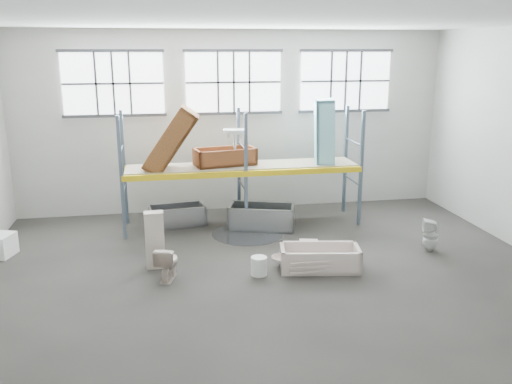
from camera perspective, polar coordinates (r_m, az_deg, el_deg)
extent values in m
cube|color=#45403B|center=(11.05, 1.40, -9.29)|extent=(12.00, 10.00, 0.10)
cube|color=silver|center=(10.08, 1.60, 18.16)|extent=(12.00, 10.00, 0.10)
cube|color=#AEABA1|center=(15.18, -2.40, 7.45)|extent=(12.00, 0.10, 5.00)
cube|color=beige|center=(5.60, 12.09, -6.24)|extent=(12.00, 0.10, 5.00)
cube|color=white|center=(14.87, -14.94, 11.07)|extent=(2.60, 0.04, 1.60)
cube|color=white|center=(14.97, -2.39, 11.57)|extent=(2.60, 0.04, 1.60)
cube|color=white|center=(15.73, 9.48, 11.55)|extent=(2.60, 0.04, 1.60)
cube|color=slate|center=(13.14, -14.11, 1.38)|extent=(0.08, 0.08, 3.00)
cube|color=slate|center=(14.31, -13.82, 2.49)|extent=(0.08, 0.08, 3.00)
cube|color=slate|center=(13.27, -1.08, 1.96)|extent=(0.08, 0.08, 3.00)
cube|color=slate|center=(14.42, -1.84, 3.02)|extent=(0.08, 0.08, 3.00)
cube|color=slate|center=(14.05, 11.11, 2.42)|extent=(0.08, 0.08, 3.00)
cube|color=slate|center=(15.14, 9.48, 3.40)|extent=(0.08, 0.08, 3.00)
cube|color=yellow|center=(13.27, -1.08, 1.96)|extent=(6.00, 0.10, 0.14)
cube|color=yellow|center=(14.42, -1.84, 3.02)|extent=(6.00, 0.10, 0.14)
cube|color=gray|center=(13.83, -1.48, 2.84)|extent=(5.90, 1.10, 0.03)
cylinder|color=black|center=(13.50, -0.91, -4.44)|extent=(1.80, 1.80, 0.00)
cube|color=silver|center=(11.81, 5.59, -5.97)|extent=(0.43, 0.27, 0.38)
imported|color=#F3D5CD|center=(11.48, 2.77, -7.20)|extent=(0.60, 0.60, 0.16)
imported|color=beige|center=(10.96, -9.37, -7.40)|extent=(0.58, 0.78, 0.71)
cube|color=beige|center=(11.48, -10.72, -5.03)|extent=(0.41, 0.27, 1.22)
imported|color=silver|center=(12.88, 18.03, -4.39)|extent=(0.44, 0.44, 0.76)
imported|color=white|center=(13.42, -2.25, 4.70)|extent=(0.61, 0.48, 0.52)
cylinder|color=silver|center=(11.07, 0.31, -7.86)|extent=(0.43, 0.43, 0.39)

